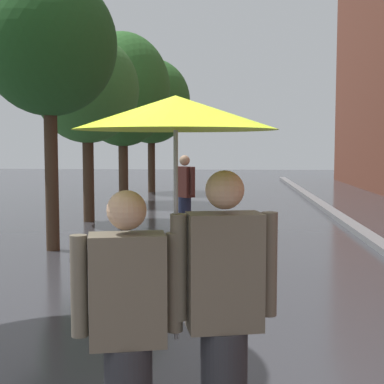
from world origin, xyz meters
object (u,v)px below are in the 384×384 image
object	(u,v)px
street_tree_2	(87,90)
street_tree_4	(151,101)
couple_under_umbrella	(177,234)
pedestrian_walking_midground	(185,195)
street_tree_1	(49,45)
street_tree_3	(123,90)

from	to	relation	value
street_tree_2	street_tree_4	size ratio (longest dim) A/B	0.86
street_tree_4	couple_under_umbrella	xyz separation A→B (m)	(2.96, -18.68, -2.19)
pedestrian_walking_midground	street_tree_2	bearing A→B (deg)	140.41
street_tree_4	street_tree_2	bearing A→B (deg)	-91.78
street_tree_1	street_tree_2	distance (m)	3.70
street_tree_1	pedestrian_walking_midground	distance (m)	3.84
street_tree_2	pedestrian_walking_midground	size ratio (longest dim) A/B	2.71
street_tree_1	street_tree_4	xyz separation A→B (m)	(-0.07, 12.16, 0.01)
street_tree_4	couple_under_umbrella	bearing A→B (deg)	-81.01
street_tree_2	couple_under_umbrella	xyz separation A→B (m)	(3.22, -10.18, -1.80)
couple_under_umbrella	street_tree_1	bearing A→B (deg)	113.90
street_tree_3	pedestrian_walking_midground	size ratio (longest dim) A/B	3.28
street_tree_2	couple_under_umbrella	world-z (taller)	street_tree_2
street_tree_1	street_tree_4	world-z (taller)	street_tree_4
couple_under_umbrella	pedestrian_walking_midground	size ratio (longest dim) A/B	1.27
street_tree_2	pedestrian_walking_midground	distance (m)	4.03
couple_under_umbrella	pedestrian_walking_midground	distance (m)	8.14
street_tree_4	street_tree_3	bearing A→B (deg)	-94.10
street_tree_4	pedestrian_walking_midground	bearing A→B (deg)	-77.90
street_tree_1	pedestrian_walking_midground	world-z (taller)	street_tree_1
street_tree_4	pedestrian_walking_midground	size ratio (longest dim) A/B	3.16
street_tree_1	couple_under_umbrella	xyz separation A→B (m)	(2.89, -6.52, -2.19)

